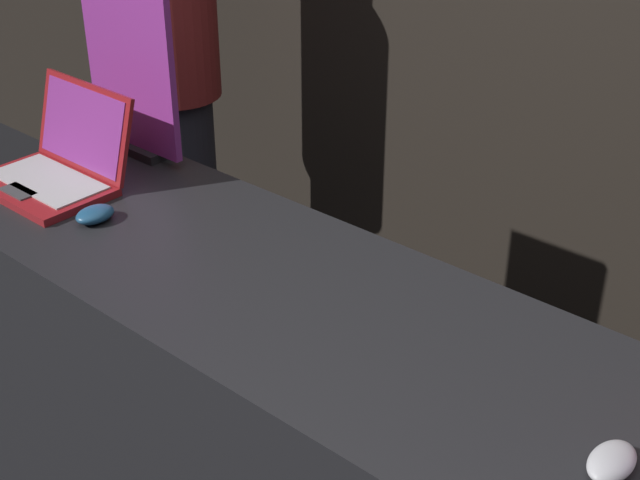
% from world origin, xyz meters
% --- Properties ---
extents(display_counter, '(2.16, 0.61, 0.96)m').
position_xyz_m(display_counter, '(0.00, 0.31, 0.48)').
color(display_counter, black).
rests_on(display_counter, ground_plane).
extents(laptop_front, '(0.35, 0.29, 0.24)m').
position_xyz_m(laptop_front, '(-0.87, 0.29, 1.01)').
color(laptop_front, maroon).
rests_on(laptop_front, display_counter).
extents(mouse_front, '(0.07, 0.10, 0.03)m').
position_xyz_m(mouse_front, '(-0.63, 0.23, 0.97)').
color(mouse_front, navy).
rests_on(mouse_front, display_counter).
extents(promo_stand_front, '(0.34, 0.07, 0.48)m').
position_xyz_m(promo_stand_front, '(-0.87, 0.55, 1.18)').
color(promo_stand_front, black).
rests_on(promo_stand_front, display_counter).
extents(mouse_back, '(0.07, 0.11, 0.03)m').
position_xyz_m(mouse_back, '(0.65, 0.25, 0.97)').
color(mouse_back, '#B2B2B7').
rests_on(mouse_back, display_counter).
extents(person_bystander, '(0.33, 0.33, 1.76)m').
position_xyz_m(person_bystander, '(-1.39, 1.11, 0.92)').
color(person_bystander, '#282833').
rests_on(person_bystander, ground_plane).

